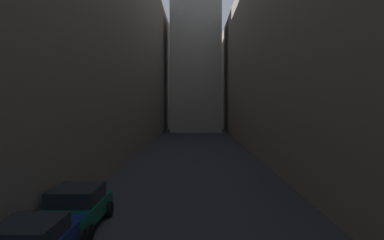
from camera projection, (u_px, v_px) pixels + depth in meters
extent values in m
plane|color=#232326|center=(195.00, 147.00, 37.39)|extent=(264.00, 264.00, 0.00)
cube|color=#60594F|center=(93.00, 53.00, 39.11)|extent=(13.06, 108.00, 21.59)
cube|color=#756B5B|center=(293.00, 61.00, 38.84)|extent=(11.76, 108.00, 19.70)
cube|color=black|center=(29.00, 230.00, 8.99)|extent=(1.62, 1.84, 0.47)
cylinder|color=black|center=(26.00, 240.00, 10.57)|extent=(0.22, 0.68, 0.68)
cylinder|color=black|center=(81.00, 240.00, 10.55)|extent=(0.22, 0.68, 0.68)
cube|color=#05472D|center=(75.00, 212.00, 12.41)|extent=(1.84, 4.00, 0.63)
cube|color=black|center=(77.00, 194.00, 12.58)|extent=(1.70, 2.03, 0.56)
cylinder|color=black|center=(65.00, 209.00, 13.79)|extent=(0.22, 0.66, 0.66)
cylinder|color=black|center=(109.00, 209.00, 13.77)|extent=(0.22, 0.66, 0.66)
cylinder|color=black|center=(33.00, 234.00, 11.07)|extent=(0.22, 0.66, 0.66)
cylinder|color=black|center=(88.00, 234.00, 11.05)|extent=(0.22, 0.66, 0.66)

